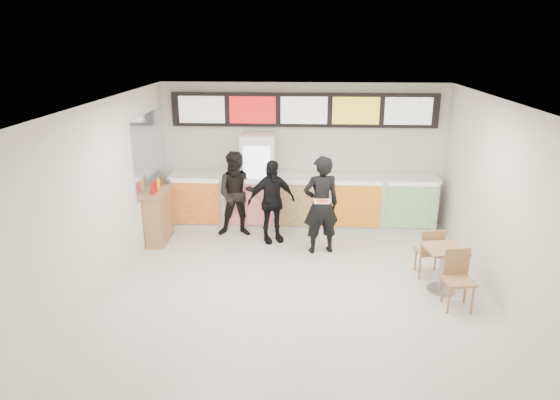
# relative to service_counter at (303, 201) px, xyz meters

# --- Properties ---
(floor) EXTENTS (7.00, 7.00, 0.00)m
(floor) POSITION_rel_service_counter_xyz_m (-0.00, -3.09, -0.57)
(floor) COLOR beige
(floor) RESTS_ON ground
(ceiling) EXTENTS (7.00, 7.00, 0.00)m
(ceiling) POSITION_rel_service_counter_xyz_m (-0.00, -3.09, 2.43)
(ceiling) COLOR white
(ceiling) RESTS_ON wall_back
(wall_back) EXTENTS (6.00, 0.00, 6.00)m
(wall_back) POSITION_rel_service_counter_xyz_m (-0.00, 0.41, 0.93)
(wall_back) COLOR silver
(wall_back) RESTS_ON floor
(wall_left) EXTENTS (0.00, 7.00, 7.00)m
(wall_left) POSITION_rel_service_counter_xyz_m (-3.00, -3.09, 0.93)
(wall_left) COLOR silver
(wall_left) RESTS_ON floor
(wall_right) EXTENTS (0.00, 7.00, 7.00)m
(wall_right) POSITION_rel_service_counter_xyz_m (3.00, -3.09, 0.93)
(wall_right) COLOR silver
(wall_right) RESTS_ON floor
(service_counter) EXTENTS (5.56, 0.77, 1.14)m
(service_counter) POSITION_rel_service_counter_xyz_m (0.00, 0.00, 0.00)
(service_counter) COLOR silver
(service_counter) RESTS_ON floor
(menu_board) EXTENTS (5.50, 0.14, 0.70)m
(menu_board) POSITION_rel_service_counter_xyz_m (0.00, 0.32, 1.88)
(menu_board) COLOR black
(menu_board) RESTS_ON wall_back
(drinks_fridge) EXTENTS (0.70, 0.67, 2.00)m
(drinks_fridge) POSITION_rel_service_counter_xyz_m (-0.93, 0.02, 0.43)
(drinks_fridge) COLOR white
(drinks_fridge) RESTS_ON floor
(mirror_panel) EXTENTS (0.01, 2.00, 1.50)m
(mirror_panel) POSITION_rel_service_counter_xyz_m (-2.99, -0.64, 1.18)
(mirror_panel) COLOR #B2B7BF
(mirror_panel) RESTS_ON wall_left
(customer_main) EXTENTS (0.77, 0.61, 1.86)m
(customer_main) POSITION_rel_service_counter_xyz_m (0.35, -1.30, 0.36)
(customer_main) COLOR black
(customer_main) RESTS_ON floor
(customer_left) EXTENTS (0.88, 0.70, 1.74)m
(customer_left) POSITION_rel_service_counter_xyz_m (-1.31, -0.54, 0.30)
(customer_left) COLOR black
(customer_left) RESTS_ON floor
(customer_mid) EXTENTS (1.05, 0.77, 1.66)m
(customer_mid) POSITION_rel_service_counter_xyz_m (-0.60, -0.83, 0.26)
(customer_mid) COLOR black
(customer_mid) RESTS_ON floor
(pizza_slice) EXTENTS (0.36, 0.36, 0.02)m
(pizza_slice) POSITION_rel_service_counter_xyz_m (0.35, -1.75, 0.58)
(pizza_slice) COLOR beige
(pizza_slice) RESTS_ON customer_main
(cafe_table) EXTENTS (0.69, 1.56, 0.89)m
(cafe_table) POSITION_rel_service_counter_xyz_m (2.25, -2.73, -0.06)
(cafe_table) COLOR #AF8250
(cafe_table) RESTS_ON floor
(condiment_ledge) EXTENTS (0.38, 0.93, 1.24)m
(condiment_ledge) POSITION_rel_service_counter_xyz_m (-2.82, -0.96, -0.04)
(condiment_ledge) COLOR #AF8250
(condiment_ledge) RESTS_ON floor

